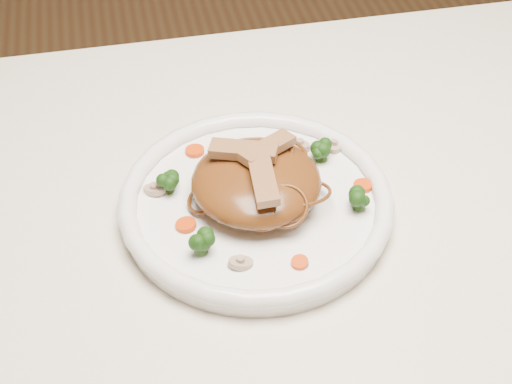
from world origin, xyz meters
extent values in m
cube|color=silver|center=(0.00, 0.00, 0.73)|extent=(1.20, 0.80, 0.04)
cylinder|color=white|center=(-0.08, 0.04, 0.76)|extent=(0.34, 0.34, 0.02)
ellipsoid|color=#582F10|center=(-0.08, 0.04, 0.79)|extent=(0.15, 0.15, 0.04)
cube|color=#A1784C|center=(-0.07, 0.06, 0.82)|extent=(0.07, 0.05, 0.01)
cube|color=#A1784C|center=(-0.09, 0.06, 0.82)|extent=(0.07, 0.05, 0.01)
cube|color=#A1784C|center=(-0.08, 0.02, 0.82)|extent=(0.03, 0.07, 0.01)
cylinder|color=#E73C08|center=(-0.04, 0.11, 0.77)|extent=(0.02, 0.02, 0.00)
cylinder|color=#E73C08|center=(-0.16, 0.02, 0.77)|extent=(0.02, 0.02, 0.00)
cylinder|color=#E73C08|center=(0.04, 0.03, 0.77)|extent=(0.02, 0.02, 0.00)
cylinder|color=#E73C08|center=(-0.13, 0.13, 0.77)|extent=(0.02, 0.02, 0.00)
cylinder|color=#E73C08|center=(-0.06, -0.06, 0.77)|extent=(0.02, 0.02, 0.00)
cylinder|color=beige|center=(-0.11, -0.05, 0.77)|extent=(0.03, 0.03, 0.01)
cylinder|color=beige|center=(0.02, 0.10, 0.77)|extent=(0.03, 0.03, 0.01)
cylinder|color=beige|center=(-0.18, 0.07, 0.77)|extent=(0.04, 0.04, 0.01)
cylinder|color=beige|center=(-0.01, 0.11, 0.77)|extent=(0.04, 0.04, 0.01)
camera|label=1|loc=(-0.20, -0.52, 1.32)|focal=52.86mm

